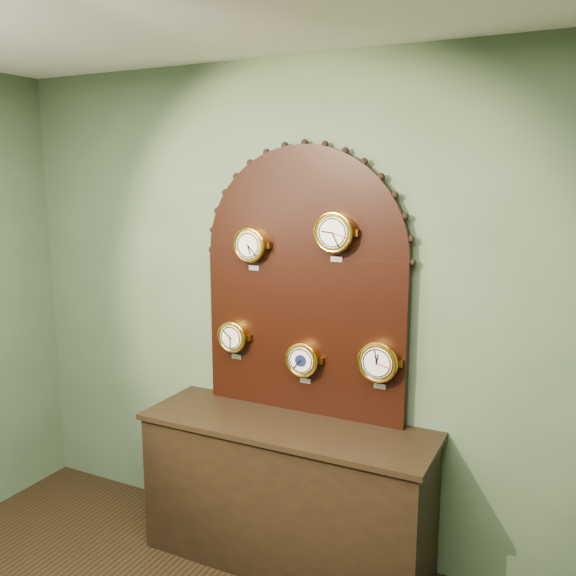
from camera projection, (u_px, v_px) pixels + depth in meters
The scene contains 8 objects.
wall_back at pixel (308, 312), 3.46m from camera, with size 4.00×4.00×0.00m, color #44593D.
shop_counter at pixel (286, 496), 3.41m from camera, with size 1.60×0.50×0.80m, color black.
display_board at pixel (304, 274), 3.38m from camera, with size 1.26×0.06×1.53m.
roman_clock at pixel (251, 245), 3.42m from camera, with size 0.20×0.08×0.25m.
arabic_clock at pixel (335, 232), 3.18m from camera, with size 0.22×0.08×0.27m.
hygrometer at pixel (233, 336), 3.58m from camera, with size 0.19×0.08×0.24m.
barometer at pixel (303, 359), 3.39m from camera, with size 0.20×0.08×0.25m.
tide_clock at pixel (379, 361), 3.19m from camera, with size 0.22×0.08×0.27m.
Camera 1 is at (1.40, -0.58, 2.17)m, focal length 38.00 mm.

